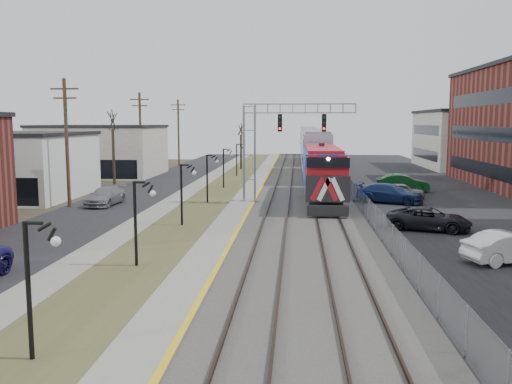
# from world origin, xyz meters

# --- Properties ---
(ground) EXTENTS (160.00, 160.00, 0.00)m
(ground) POSITION_xyz_m (0.00, 0.00, 0.00)
(ground) COLOR #473D2D
(ground) RESTS_ON ground
(street_west) EXTENTS (7.00, 120.00, 0.04)m
(street_west) POSITION_xyz_m (-11.50, 35.00, 0.02)
(street_west) COLOR black
(street_west) RESTS_ON ground
(sidewalk) EXTENTS (2.00, 120.00, 0.08)m
(sidewalk) POSITION_xyz_m (-7.00, 35.00, 0.04)
(sidewalk) COLOR gray
(sidewalk) RESTS_ON ground
(grass_median) EXTENTS (4.00, 120.00, 0.06)m
(grass_median) POSITION_xyz_m (-4.00, 35.00, 0.03)
(grass_median) COLOR #464A27
(grass_median) RESTS_ON ground
(platform) EXTENTS (2.00, 120.00, 0.24)m
(platform) POSITION_xyz_m (-1.00, 35.00, 0.12)
(platform) COLOR gray
(platform) RESTS_ON ground
(ballast_bed) EXTENTS (8.00, 120.00, 0.20)m
(ballast_bed) POSITION_xyz_m (4.00, 35.00, 0.10)
(ballast_bed) COLOR #595651
(ballast_bed) RESTS_ON ground
(parking_lot) EXTENTS (16.00, 120.00, 0.04)m
(parking_lot) POSITION_xyz_m (16.00, 35.00, 0.02)
(parking_lot) COLOR black
(parking_lot) RESTS_ON ground
(platform_edge) EXTENTS (0.24, 120.00, 0.01)m
(platform_edge) POSITION_xyz_m (-0.12, 35.00, 0.24)
(platform_edge) COLOR gold
(platform_edge) RESTS_ON platform
(track_near) EXTENTS (1.58, 120.00, 0.15)m
(track_near) POSITION_xyz_m (2.00, 35.00, 0.28)
(track_near) COLOR #2D2119
(track_near) RESTS_ON ballast_bed
(track_far) EXTENTS (1.58, 120.00, 0.15)m
(track_far) POSITION_xyz_m (5.50, 35.00, 0.28)
(track_far) COLOR #2D2119
(track_far) RESTS_ON ballast_bed
(train) EXTENTS (3.00, 85.85, 5.33)m
(train) POSITION_xyz_m (5.50, 64.88, 2.92)
(train) COLOR #1632B7
(train) RESTS_ON ground
(signal_gantry) EXTENTS (9.00, 1.07, 8.15)m
(signal_gantry) POSITION_xyz_m (1.22, 27.99, 5.59)
(signal_gantry) COLOR gray
(signal_gantry) RESTS_ON ground
(lampposts) EXTENTS (0.14, 62.14, 4.00)m
(lampposts) POSITION_xyz_m (-4.00, 18.29, 2.00)
(lampposts) COLOR black
(lampposts) RESTS_ON ground
(utility_poles) EXTENTS (0.28, 80.28, 10.00)m
(utility_poles) POSITION_xyz_m (-14.50, 25.00, 5.00)
(utility_poles) COLOR #4C3823
(utility_poles) RESTS_ON ground
(fence) EXTENTS (0.04, 120.00, 1.60)m
(fence) POSITION_xyz_m (8.20, 35.00, 0.80)
(fence) COLOR gray
(fence) RESTS_ON ground
(bare_trees) EXTENTS (12.30, 42.30, 5.95)m
(bare_trees) POSITION_xyz_m (-12.66, 38.91, 2.70)
(bare_trees) COLOR #382D23
(bare_trees) RESTS_ON ground
(car_lot_b) EXTENTS (4.83, 2.93, 1.50)m
(car_lot_b) POSITION_xyz_m (13.55, 9.90, 0.75)
(car_lot_b) COLOR silver
(car_lot_b) RESTS_ON ground
(car_lot_c) EXTENTS (5.51, 3.78, 1.40)m
(car_lot_c) POSITION_xyz_m (11.55, 17.60, 0.70)
(car_lot_c) COLOR black
(car_lot_c) RESTS_ON ground
(car_lot_d) EXTENTS (5.88, 4.06, 1.58)m
(car_lot_d) POSITION_xyz_m (11.04, 28.99, 0.79)
(car_lot_d) COLOR navy
(car_lot_d) RESTS_ON ground
(car_lot_e) EXTENTS (3.98, 1.71, 1.34)m
(car_lot_e) POSITION_xyz_m (12.57, 31.83, 0.67)
(car_lot_e) COLOR gray
(car_lot_e) RESTS_ON ground
(car_lot_f) EXTENTS (5.14, 2.25, 1.64)m
(car_lot_f) POSITION_xyz_m (13.50, 36.43, 0.82)
(car_lot_f) COLOR #0C3D15
(car_lot_f) RESTS_ON ground
(car_street_b) EXTENTS (2.26, 5.06, 1.44)m
(car_street_b) POSITION_xyz_m (-11.97, 26.05, 0.72)
(car_street_b) COLOR gray
(car_street_b) RESTS_ON ground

